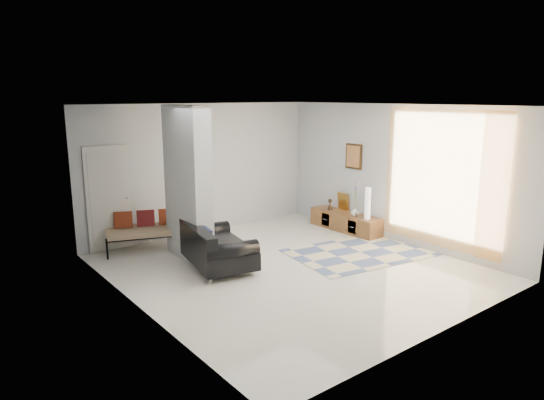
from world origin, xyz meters
TOP-DOWN VIEW (x-y plane):
  - floor at (0.00, 0.00)m, footprint 6.00×6.00m
  - ceiling at (0.00, 0.00)m, footprint 6.00×6.00m
  - wall_back at (0.00, 3.00)m, footprint 6.00×0.00m
  - wall_front at (0.00, -3.00)m, footprint 6.00×0.00m
  - wall_left at (-2.75, 0.00)m, footprint 0.00×6.00m
  - wall_right at (2.75, 0.00)m, footprint 0.00×6.00m
  - partition_column at (-1.10, 1.60)m, footprint 0.35×1.20m
  - hallway_door at (-2.10, 2.96)m, footprint 0.85×0.06m
  - curtain at (2.67, -1.15)m, footprint 0.00×2.55m
  - wall_art at (2.72, 1.09)m, footprint 0.04×0.45m
  - media_console at (2.52, 1.09)m, footprint 0.45×1.81m
  - loveseat at (-1.02, 0.85)m, footprint 1.24×1.76m
  - daybed at (-1.42, 2.48)m, footprint 1.99×1.35m
  - area_rug at (1.60, -0.19)m, footprint 2.88×2.15m
  - cylinder_lamp at (2.50, 0.45)m, footprint 0.12×0.12m
  - bronze_figurine at (2.47, 1.53)m, footprint 0.14×0.14m
  - vase at (2.47, 0.77)m, footprint 0.18×0.18m

SIDE VIEW (x-z plane):
  - floor at x=0.00m, z-range 0.00..0.00m
  - area_rug at x=1.60m, z-range 0.00..0.01m
  - media_console at x=2.52m, z-range -0.20..0.60m
  - loveseat at x=-1.02m, z-range -0.03..0.73m
  - daybed at x=-1.42m, z-range 0.03..0.80m
  - vase at x=2.47m, z-range 0.40..0.59m
  - bronze_figurine at x=2.47m, z-range 0.40..0.65m
  - cylinder_lamp at x=2.50m, z-range 0.40..1.07m
  - hallway_door at x=-2.10m, z-range 0.00..2.04m
  - partition_column at x=-1.10m, z-range 0.00..2.80m
  - wall_back at x=0.00m, z-range -1.60..4.40m
  - wall_front at x=0.00m, z-range -1.60..4.40m
  - wall_left at x=-2.75m, z-range -1.60..4.40m
  - wall_right at x=2.75m, z-range -1.60..4.40m
  - curtain at x=2.67m, z-range 0.17..2.72m
  - wall_art at x=2.72m, z-range 1.38..1.92m
  - ceiling at x=0.00m, z-range 2.80..2.80m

